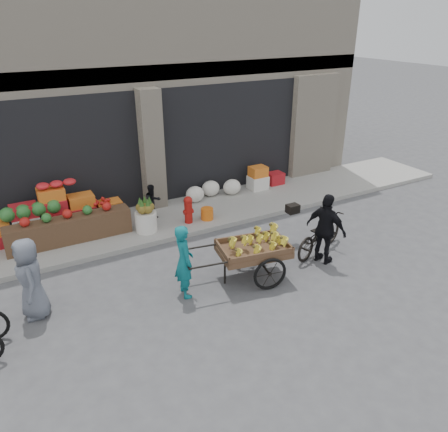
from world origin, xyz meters
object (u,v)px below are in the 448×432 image
vendor_grey (30,279)px  cyclist (326,229)px  pineapple_bin (146,222)px  bicycle (319,234)px  fire_hydrant (188,209)px  vendor_woman (184,261)px  banana_cart (251,248)px  orange_bucket (207,214)px  seated_person (153,202)px

vendor_grey → cyclist: 5.84m
pineapple_bin → bicycle: size_ratio=0.30×
fire_hydrant → vendor_woman: 2.98m
banana_cart → bicycle: size_ratio=1.44×
fire_hydrant → orange_bucket: 0.55m
banana_cart → vendor_woman: bearing=-175.8°
pineapple_bin → cyclist: bearing=-46.0°
vendor_woman → vendor_grey: vendor_grey is taller
orange_bucket → bicycle: (1.55, -2.55, 0.18)m
fire_hydrant → cyclist: (1.85, -3.00, 0.29)m
banana_cart → bicycle: (1.95, 0.20, -0.26)m
orange_bucket → vendor_grey: size_ratio=0.21×
vendor_woman → vendor_grey: 2.70m
orange_bucket → bicycle: bicycle is taller
banana_cart → bicycle: 1.98m
orange_bucket → seated_person: (-1.20, 0.70, 0.31)m
pineapple_bin → vendor_woman: vendor_woman is taller
seated_person → vendor_woman: bearing=-110.2°
vendor_grey → bicycle: bearing=84.4°
orange_bucket → pineapple_bin: bearing=176.4°
cyclist → pineapple_bin: bearing=24.8°
bicycle → cyclist: size_ratio=1.09×
vendor_grey → pineapple_bin: bearing=126.2°
fire_hydrant → bicycle: (2.05, -2.60, -0.05)m
seated_person → vendor_grey: bearing=-150.8°
orange_bucket → bicycle: size_ratio=0.19×
vendor_grey → banana_cart: bearing=78.7°
banana_cart → vendor_woman: vendor_woman is taller
pineapple_bin → seated_person: (0.40, 0.60, 0.21)m
vendor_grey → orange_bucket: bearing=114.0°
bicycle → fire_hydrant: bearing=19.0°
bicycle → orange_bucket: bearing=12.1°
fire_hydrant → vendor_grey: size_ratio=0.47×
fire_hydrant → cyclist: size_ratio=0.45×
seated_person → orange_bucket: bearing=-40.3°
bicycle → cyclist: 0.56m
banana_cart → cyclist: cyclist is taller
pineapple_bin → fire_hydrant: 1.11m
vendor_woman → banana_cart: bearing=-90.3°
orange_bucket → banana_cart: (-0.40, -2.76, 0.44)m
banana_cart → vendor_woman: 1.41m
fire_hydrant → vendor_woman: (-1.30, -2.67, 0.23)m
orange_bucket → seated_person: bearing=149.7°
fire_hydrant → seated_person: seated_person is taller
fire_hydrant → seated_person: 0.96m
pineapple_bin → cyclist: size_ratio=0.33×
seated_person → bicycle: size_ratio=0.54×
orange_bucket → vendor_woman: (-1.80, -2.62, 0.47)m
vendor_grey → bicycle: 5.99m
fire_hydrant → cyclist: 3.54m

